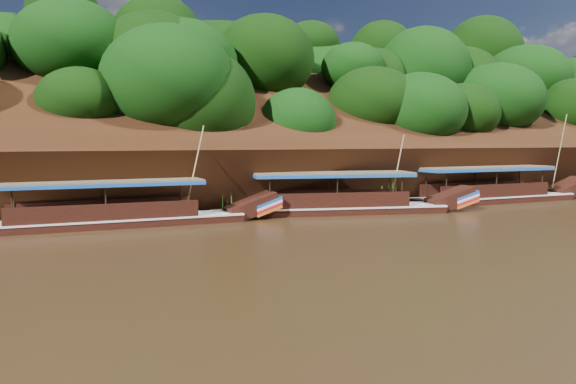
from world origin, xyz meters
TOP-DOWN VIEW (x-y plane):
  - ground at (0.00, 0.00)m, footprint 160.00×160.00m
  - riverbank at (-0.01, 22.73)m, footprint 120.00×30.06m
  - boat_0 at (14.66, 7.76)m, footprint 15.34×3.06m
  - boat_1 at (2.16, 7.07)m, footprint 14.01×5.57m
  - boat_2 at (-10.37, 8.00)m, footprint 14.60×2.83m
  - reeds at (-3.23, 9.57)m, footprint 51.30×1.95m

SIDE VIEW (x-z plane):
  - ground at x=0.00m, z-range 0.00..0.00m
  - boat_2 at x=-10.37m, z-range -2.21..3.24m
  - boat_1 at x=2.16m, z-range -1.96..3.06m
  - boat_0 at x=14.66m, z-range -2.71..3.83m
  - reeds at x=-3.23m, z-range -0.11..1.77m
  - riverbank at x=-0.01m, z-range -7.81..11.59m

